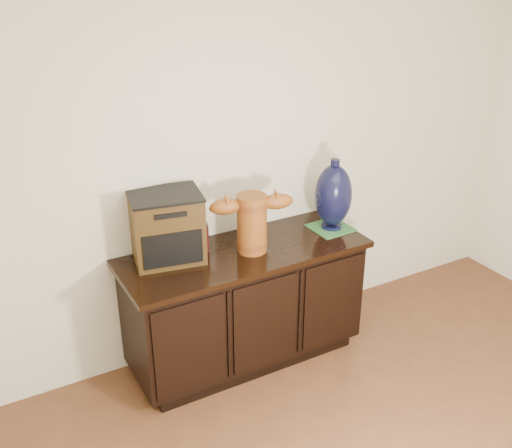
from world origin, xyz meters
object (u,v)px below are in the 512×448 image
sideboard (245,305)px  lamp_base (333,196)px  terracotta_vessel (252,220)px  spray_can (203,237)px  tv_radio (167,227)px

sideboard → lamp_base: (0.62, 0.00, 0.59)m
terracotta_vessel → spray_can: 0.30m
lamp_base → sideboard: bearing=-179.9°
sideboard → tv_radio: 0.71m
sideboard → terracotta_vessel: size_ratio=3.00×
terracotta_vessel → tv_radio: (-0.45, 0.15, 0.00)m
sideboard → tv_radio: size_ratio=3.35×
sideboard → lamp_base: size_ratio=3.29×
terracotta_vessel → tv_radio: size_ratio=1.11×
terracotta_vessel → lamp_base: (0.58, 0.02, 0.02)m
spray_can → sideboard: bearing=-28.0°
sideboard → tv_radio: bearing=163.0°
lamp_base → spray_can: lamp_base is taller
lamp_base → spray_can: 0.84m
terracotta_vessel → lamp_base: lamp_base is taller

